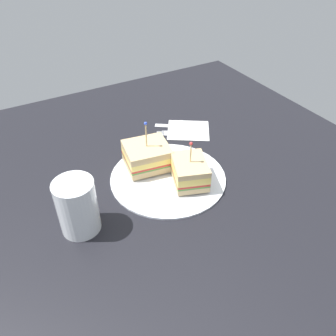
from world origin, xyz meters
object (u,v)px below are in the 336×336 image
object	(u,v)px
napkin	(188,130)
fork	(174,133)
plate	(168,177)
sandwich_half_back	(147,156)
knife	(176,126)
drink_glass	(78,209)
sandwich_half_front	(190,171)

from	to	relation	value
napkin	fork	world-z (taller)	fork
plate	sandwich_half_back	bearing A→B (deg)	112.26
plate	knife	size ratio (longest dim) A/B	2.28
sandwich_half_back	drink_glass	world-z (taller)	sandwich_half_back
sandwich_half_front	drink_glass	world-z (taller)	same
fork	napkin	bearing A→B (deg)	-7.18
sandwich_half_back	sandwich_half_front	bearing A→B (deg)	-60.48
plate	knife	distance (cm)	22.01
sandwich_half_front	drink_glass	size ratio (longest dim) A/B	0.98
knife	napkin	bearing A→B (deg)	-60.19
plate	fork	distance (cm)	18.38
plate	sandwich_half_front	bearing A→B (deg)	-51.75
fork	sandwich_half_front	bearing A→B (deg)	-110.87
sandwich_half_front	knife	xyz separation A→B (cm)	(9.58, 21.92, -3.26)
napkin	sandwich_half_front	bearing A→B (deg)	-121.80
plate	sandwich_half_front	size ratio (longest dim) A/B	2.40
sandwich_half_back	knife	distance (cm)	19.73
sandwich_half_back	napkin	distance (cm)	19.46
drink_glass	fork	distance (cm)	37.57
drink_glass	sandwich_half_back	bearing A→B (deg)	27.79
sandwich_half_front	napkin	distance (cm)	22.09
sandwich_half_back	fork	xyz separation A→B (cm)	(12.62, 9.64, -3.32)
sandwich_half_back	drink_glass	distance (cm)	21.57
sandwich_half_front	sandwich_half_back	size ratio (longest dim) A/B	0.94
sandwich_half_back	napkin	bearing A→B (deg)	28.38
drink_glass	napkin	distance (cm)	40.96
drink_glass	knife	size ratio (longest dim) A/B	0.97
drink_glass	knife	distance (cm)	41.01
napkin	knife	world-z (taller)	knife
fork	knife	xyz separation A→B (cm)	(2.30, 2.83, 0.00)
sandwich_half_front	plate	bearing A→B (deg)	128.25
fork	plate	bearing A→B (deg)	-124.32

